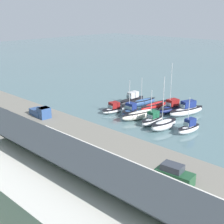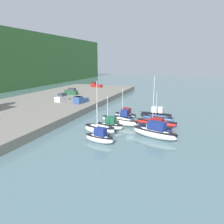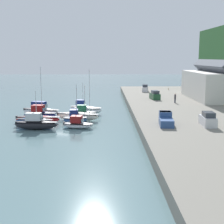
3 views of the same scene
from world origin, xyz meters
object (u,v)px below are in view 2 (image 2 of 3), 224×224
Objects in this scene: pickup_truck_0 at (80,100)px; moored_boat_7 at (155,127)px; moored_boat_5 at (125,114)px; moored_boat_10 at (156,114)px; moored_boat_2 at (110,125)px; moored_boat_9 at (158,118)px; moored_boat_6 at (155,132)px; parked_car_3 at (71,92)px; moored_boat_0 at (99,137)px; pickup_truck_1 at (96,85)px; moored_boat_4 at (124,117)px; moored_boat_8 at (156,123)px; moored_boat_3 at (119,121)px; parked_car_2 at (62,98)px; moored_boat_1 at (100,129)px.

moored_boat_7 is at bearing 155.19° from pickup_truck_0.
moored_boat_5 is 0.77× the size of moored_boat_10.
moored_boat_9 is at bearing -40.54° from moored_boat_2.
moored_boat_6 is 1.96× the size of parked_car_3.
moored_boat_0 is at bearing -147.20° from parked_car_3.
moored_boat_6 is at bearing -47.63° from moored_boat_0.
pickup_truck_1 is at bearing 43.18° from moored_boat_5.
moored_boat_4 reaches higher than pickup_truck_0.
moored_boat_6 reaches higher than moored_boat_8.
moored_boat_3 is 51.46m from pickup_truck_1.
pickup_truck_0 is 35.54m from pickup_truck_1.
moored_boat_9 is at bearing 169.06° from parked_car_2.
moored_boat_10 is (9.28, 1.33, 0.04)m from moored_boat_7.
moored_boat_6 is 27.80m from pickup_truck_0.
parked_car_3 reaches higher than moored_boat_3.
moored_boat_5 is 0.66× the size of moored_boat_8.
moored_boat_9 is (-1.50, -7.69, 0.07)m from moored_boat_5.
pickup_truck_0 is (-0.87, -6.25, -0.10)m from parked_car_2.
moored_boat_10 is (0.88, -6.86, 0.29)m from moored_boat_5.
moored_boat_4 is 11.06m from moored_boat_6.
moored_boat_0 is 16.74m from moored_boat_5.
moored_boat_5 is 21.02m from parked_car_2.
parked_car_3 reaches higher than pickup_truck_0.
moored_boat_4 is 7.23m from moored_boat_9.
moored_boat_10 is at bearing -9.84° from moored_boat_0.
parked_car_2 is at bearing 86.61° from moored_boat_9.
moored_boat_9 is at bearing -157.22° from moored_boat_10.
pickup_truck_1 is at bearing 45.52° from moored_boat_7.
moored_boat_2 is 0.75× the size of moored_boat_3.
moored_boat_10 is (4.64, -6.03, 0.09)m from moored_boat_4.
moored_boat_2 reaches higher than pickup_truck_0.
moored_boat_9 is at bearing -41.08° from moored_boat_3.
moored_boat_1 is 1.91× the size of pickup_truck_0.
moored_boat_3 is (10.36, 0.11, -0.07)m from moored_boat_0.
moored_boat_2 is at bearing 16.49° from moored_boat_0.
moored_boat_8 is (-0.81, -6.92, -0.24)m from moored_boat_4.
moored_boat_8 is (-4.57, -7.75, -0.04)m from moored_boat_5.
moored_boat_7 is at bearing -142.67° from pickup_truck_1.
pickup_truck_0 reaches higher than moored_boat_8.
moored_boat_1 is 1.29× the size of moored_boat_10.
pickup_truck_1 reaches higher than moored_boat_5.
parked_car_2 reaches higher than moored_boat_3.
moored_boat_0 reaches higher than moored_boat_3.
pickup_truck_0 is at bearing 47.14° from moored_boat_2.
parked_car_3 reaches higher than moored_boat_8.
moored_boat_0 is 1.46× the size of parked_car_2.
moored_boat_3 is at bearing 85.34° from moored_boat_7.
moored_boat_2 is 9.76m from moored_boat_5.
moored_boat_7 is (8.33, -7.42, 0.07)m from moored_boat_0.
pickup_truck_1 reaches higher than moored_boat_3.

